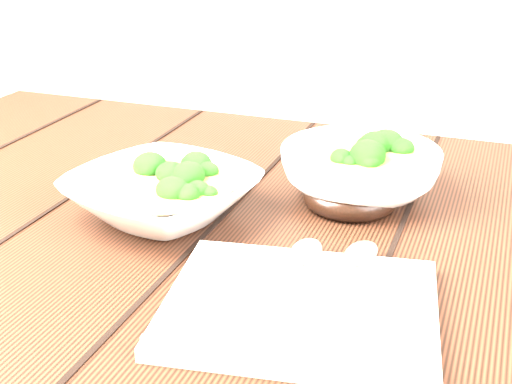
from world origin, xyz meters
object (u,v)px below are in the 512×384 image
Objects in this scene: table at (236,313)px; soup_bowl_front at (162,194)px; soup_bowl_back at (360,170)px; trivet at (351,195)px; napkin at (300,307)px.

table is 4.70× the size of soup_bowl_front.
soup_bowl_back is at bearing 48.58° from table.
table is at bearing -140.18° from trivet.
table is at bearing 120.27° from napkin.
soup_bowl_back reaches higher than table.
soup_bowl_front is 0.24m from soup_bowl_back.
soup_bowl_front is 0.26m from napkin.
soup_bowl_front is at bearing -174.92° from table.
soup_bowl_front is 0.22m from trivet.
napkin is at bearing -87.21° from trivet.
napkin is (0.21, -0.14, -0.02)m from soup_bowl_front.
napkin reaches higher than table.
soup_bowl_back is 0.28m from napkin.
trivet is at bearing 26.98° from soup_bowl_front.
table is at bearing 5.08° from soup_bowl_front.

